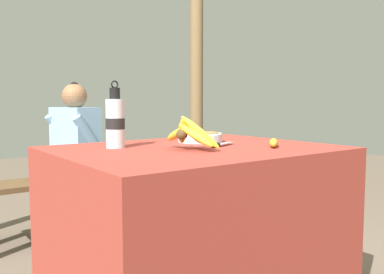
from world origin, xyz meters
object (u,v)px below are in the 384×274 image
Objects in this scene: water_bottle at (115,122)px; loose_banana_front at (274,143)px; banana_bunch_ripe at (190,133)px; seated_vendor at (70,149)px; banana_bunch_green at (142,161)px; support_post_far at (197,76)px; wooden_bench at (87,185)px; serving_bowl at (200,137)px; knife at (219,144)px.

loose_banana_front is (0.58, -0.37, -0.09)m from water_bottle.
seated_vendor is (0.00, 1.42, -0.20)m from banana_bunch_ripe.
banana_bunch_green is 0.13× the size of support_post_far.
water_bottle reaches higher than wooden_bench.
serving_bowl reaches higher than knife.
wooden_bench is (-0.04, 1.45, -0.42)m from knife.
support_post_far is (1.32, 1.70, 0.37)m from banana_bunch_ripe.
water_bottle is at bearing -136.64° from support_post_far.
wooden_bench is 4.87× the size of banana_bunch_green.
knife is at bearing 82.66° from seated_vendor.
wooden_bench is at bearing 73.86° from water_bottle.
wooden_bench is 0.64× the size of support_post_far.
banana_bunch_ripe is 0.34m from serving_bowl.
knife is at bearing 6.57° from banana_bunch_ripe.
knife is (-0.06, -0.22, -0.02)m from serving_bowl.
seated_vendor is at bearing 101.13° from serving_bowl.
seated_vendor is 0.46× the size of support_post_far.
water_bottle reaches higher than banana_bunch_ripe.
banana_bunch_green is at bearing 51.56° from knife.
seated_vendor reaches higher than wooden_bench.
knife reaches higher than banana_bunch_green.
loose_banana_front reaches higher than knife.
loose_banana_front is 0.24m from knife.
seated_vendor reaches higher than water_bottle.
seated_vendor is 1.46m from support_post_far.
banana_bunch_green is (0.82, 1.22, -0.38)m from water_bottle.
serving_bowl is 1.31× the size of loose_banana_front.
serving_bowl is 0.20× the size of seated_vendor.
banana_bunch_ripe is 1.34× the size of serving_bowl.
wooden_bench is at bearing 69.42° from knife.
wooden_bench is 0.48m from banana_bunch_green.
water_bottle is at bearing 65.09° from seated_vendor.
seated_vendor is (-0.17, 1.40, -0.14)m from knife.
knife is (0.18, 0.02, -0.06)m from banana_bunch_ripe.
banana_bunch_ripe is 0.92× the size of banana_bunch_green.
serving_bowl is 0.76× the size of water_bottle.
serving_bowl is (0.24, 0.24, -0.04)m from banana_bunch_ripe.
banana_bunch_ripe is 0.27× the size of seated_vendor.
banana_bunch_ripe is at bearing -49.16° from water_bottle.
serving_bowl reaches higher than wooden_bench.
water_bottle is 1.73× the size of loose_banana_front.
serving_bowl is 1.25× the size of knife.
support_post_far reaches higher than banana_bunch_ripe.
support_post_far is (1.53, 1.45, 0.33)m from water_bottle.
support_post_far reaches higher than knife.
knife is (-0.19, 0.14, -0.01)m from loose_banana_front.
serving_bowl is at bearing -106.43° from banana_bunch_green.
knife is 0.16× the size of seated_vendor.
seated_vendor is 0.61m from banana_bunch_green.
serving_bowl reaches higher than banana_bunch_green.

